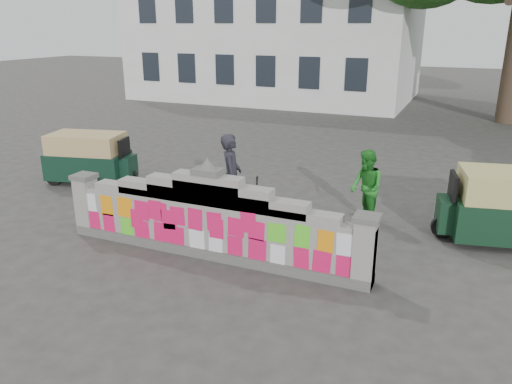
{
  "coord_description": "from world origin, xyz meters",
  "views": [
    {
      "loc": [
        4.39,
        -7.88,
        4.37
      ],
      "look_at": [
        0.55,
        1.0,
        1.1
      ],
      "focal_mm": 35.0,
      "sensor_mm": 36.0,
      "label": 1
    }
  ],
  "objects_px": {
    "cyclist_bike": "(232,203)",
    "rickshaw_right": "(511,207)",
    "cyclist_rider": "(231,187)",
    "pedestrian": "(366,187)",
    "rickshaw_left": "(90,157)"
  },
  "relations": [
    {
      "from": "cyclist_bike",
      "to": "rickshaw_left",
      "type": "distance_m",
      "value": 5.42
    },
    {
      "from": "cyclist_bike",
      "to": "cyclist_rider",
      "type": "distance_m",
      "value": 0.39
    },
    {
      "from": "cyclist_bike",
      "to": "pedestrian",
      "type": "bearing_deg",
      "value": -84.67
    },
    {
      "from": "cyclist_bike",
      "to": "rickshaw_right",
      "type": "xyz_separation_m",
      "value": [
        5.66,
        1.5,
        0.24
      ]
    },
    {
      "from": "cyclist_rider",
      "to": "rickshaw_left",
      "type": "distance_m",
      "value": 5.42
    },
    {
      "from": "cyclist_bike",
      "to": "cyclist_rider",
      "type": "height_order",
      "value": "cyclist_rider"
    },
    {
      "from": "cyclist_rider",
      "to": "pedestrian",
      "type": "distance_m",
      "value": 3.05
    },
    {
      "from": "pedestrian",
      "to": "rickshaw_left",
      "type": "xyz_separation_m",
      "value": [
        -7.92,
        -0.01,
        -0.12
      ]
    },
    {
      "from": "rickshaw_left",
      "to": "cyclist_bike",
      "type": "bearing_deg",
      "value": -28.21
    },
    {
      "from": "cyclist_bike",
      "to": "cyclist_rider",
      "type": "relative_size",
      "value": 1.12
    },
    {
      "from": "cyclist_bike",
      "to": "rickshaw_left",
      "type": "height_order",
      "value": "rickshaw_left"
    },
    {
      "from": "cyclist_bike",
      "to": "cyclist_rider",
      "type": "xyz_separation_m",
      "value": [
        0.0,
        0.0,
        0.39
      ]
    },
    {
      "from": "pedestrian",
      "to": "cyclist_bike",
      "type": "bearing_deg",
      "value": -98.81
    },
    {
      "from": "pedestrian",
      "to": "rickshaw_left",
      "type": "relative_size",
      "value": 0.65
    },
    {
      "from": "rickshaw_left",
      "to": "rickshaw_right",
      "type": "bearing_deg",
      "value": -12.54
    }
  ]
}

